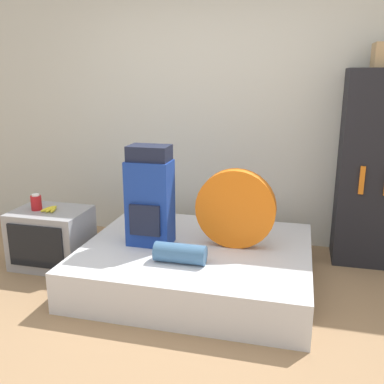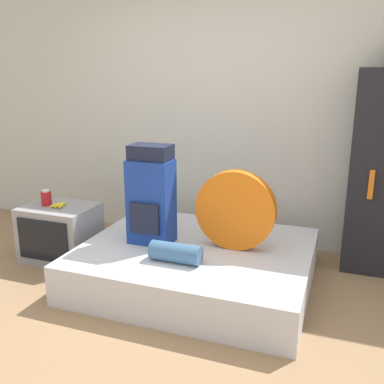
# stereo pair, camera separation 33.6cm
# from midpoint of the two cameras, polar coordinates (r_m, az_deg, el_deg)

# --- Properties ---
(ground_plane) EXTENTS (16.00, 16.00, 0.00)m
(ground_plane) POSITION_cam_midpoint_polar(r_m,az_deg,el_deg) (2.96, -8.19, -18.81)
(ground_plane) COLOR #997551
(wall_back) EXTENTS (8.00, 0.05, 2.60)m
(wall_back) POSITION_cam_midpoint_polar(r_m,az_deg,el_deg) (4.29, 0.89, 10.54)
(wall_back) COLOR silver
(wall_back) RESTS_ON ground_plane
(bed) EXTENTS (1.81, 1.51, 0.32)m
(bed) POSITION_cam_midpoint_polar(r_m,az_deg,el_deg) (3.56, -2.12, -9.57)
(bed) COLOR silver
(bed) RESTS_ON ground_plane
(backpack) EXTENTS (0.35, 0.27, 0.81)m
(backpack) POSITION_cam_midpoint_polar(r_m,az_deg,el_deg) (3.45, -8.43, -0.75)
(backpack) COLOR navy
(backpack) RESTS_ON bed
(tent_bag) EXTENTS (0.64, 0.11, 0.64)m
(tent_bag) POSITION_cam_midpoint_polar(r_m,az_deg,el_deg) (3.38, 3.02, -2.28)
(tent_bag) COLOR orange
(tent_bag) RESTS_ON bed
(sleeping_roll) EXTENTS (0.38, 0.15, 0.15)m
(sleeping_roll) POSITION_cam_midpoint_polar(r_m,az_deg,el_deg) (3.18, -4.66, -8.21)
(sleeping_roll) COLOR #3D668E
(sleeping_roll) RESTS_ON bed
(television) EXTENTS (0.64, 0.50, 0.51)m
(television) POSITION_cam_midpoint_polar(r_m,az_deg,el_deg) (4.08, -20.48, -5.78)
(television) COLOR #939399
(television) RESTS_ON ground_plane
(canister) EXTENTS (0.09, 0.09, 0.14)m
(canister) POSITION_cam_midpoint_polar(r_m,az_deg,el_deg) (4.04, -22.34, -1.32)
(canister) COLOR #B2191E
(canister) RESTS_ON television
(banana_bunch) EXTENTS (0.13, 0.18, 0.03)m
(banana_bunch) POSITION_cam_midpoint_polar(r_m,az_deg,el_deg) (3.97, -20.60, -2.17)
(banana_bunch) COLOR yellow
(banana_bunch) RESTS_ON television
(bookshelf) EXTENTS (0.75, 0.43, 1.71)m
(bookshelf) POSITION_cam_midpoint_polar(r_m,az_deg,el_deg) (4.02, 22.04, 2.71)
(bookshelf) COLOR black
(bookshelf) RESTS_ON ground_plane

